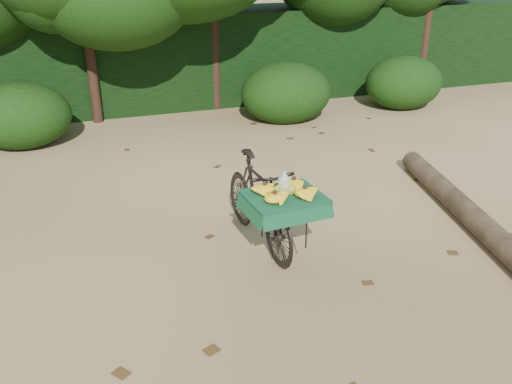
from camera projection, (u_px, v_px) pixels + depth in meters
name	position (u px, v px, depth m)	size (l,w,h in m)	color
ground	(308.00, 239.00, 5.92)	(80.00, 80.00, 0.00)	tan
vendor_bicycle	(259.00, 202.00, 5.62)	(0.74, 1.74, 0.98)	black
fallen_log	(473.00, 217.00, 6.11)	(0.26, 0.26, 3.66)	brown
hedge_backdrop	(181.00, 57.00, 10.97)	(26.00, 1.80, 1.80)	black
tree_row	(151.00, 4.00, 9.63)	(14.50, 2.00, 4.00)	black
bush_clumps	(234.00, 100.00, 9.59)	(8.80, 1.70, 0.90)	black
leaf_litter	(285.00, 214.00, 6.48)	(7.00, 7.30, 0.01)	#462B12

